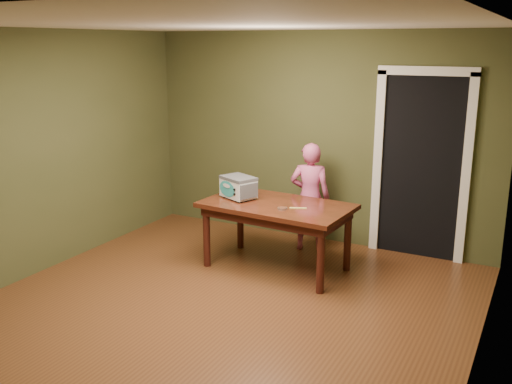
{
  "coord_description": "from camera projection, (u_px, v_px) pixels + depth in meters",
  "views": [
    {
      "loc": [
        2.6,
        -4.06,
        2.45
      ],
      "look_at": [
        -0.06,
        1.0,
        0.95
      ],
      "focal_mm": 40.0,
      "sensor_mm": 36.0,
      "label": 1
    }
  ],
  "objects": [
    {
      "name": "doorway",
      "position": [
        426.0,
        163.0,
        6.79
      ],
      "size": [
        1.1,
        0.66,
        2.25
      ],
      "color": "black",
      "rests_on": "ground"
    },
    {
      "name": "baking_pan",
      "position": [
        282.0,
        208.0,
        5.99
      ],
      "size": [
        0.1,
        0.1,
        0.02
      ],
      "color": "silver",
      "rests_on": "dining_table"
    },
    {
      "name": "room_shell",
      "position": [
        208.0,
        133.0,
        4.83
      ],
      "size": [
        4.52,
        5.02,
        2.61
      ],
      "color": "#444625",
      "rests_on": "ground"
    },
    {
      "name": "dining_table",
      "position": [
        277.0,
        212.0,
        6.24
      ],
      "size": [
        1.65,
        0.99,
        0.75
      ],
      "rotation": [
        0.0,
        0.0,
        -0.06
      ],
      "color": "black",
      "rests_on": "floor"
    },
    {
      "name": "spatula",
      "position": [
        298.0,
        208.0,
        6.03
      ],
      "size": [
        0.18,
        0.09,
        0.01
      ],
      "primitive_type": "cube",
      "rotation": [
        0.0,
        0.0,
        0.4
      ],
      "color": "#F4E46A",
      "rests_on": "dining_table"
    },
    {
      "name": "child",
      "position": [
        310.0,
        197.0,
        6.82
      ],
      "size": [
        0.54,
        0.42,
        1.32
      ],
      "primitive_type": "imported",
      "rotation": [
        0.0,
        0.0,
        3.38
      ],
      "color": "#C95383",
      "rests_on": "floor"
    },
    {
      "name": "floor",
      "position": [
        212.0,
        316.0,
        5.26
      ],
      "size": [
        5.0,
        5.0,
        0.0
      ],
      "primitive_type": "plane",
      "color": "brown",
      "rests_on": "ground"
    },
    {
      "name": "toy_oven",
      "position": [
        238.0,
        186.0,
        6.4
      ],
      "size": [
        0.47,
        0.4,
        0.25
      ],
      "rotation": [
        0.0,
        0.0,
        -0.42
      ],
      "color": "#4C4F54",
      "rests_on": "dining_table"
    }
  ]
}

